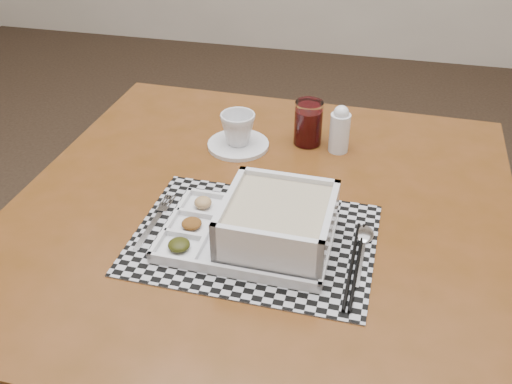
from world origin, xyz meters
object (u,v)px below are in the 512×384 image
dining_table (261,236)px  serving_tray (271,227)px  cup (238,129)px  creamer_bottle (340,129)px  juice_glass (308,125)px

dining_table → serving_tray: (0.04, -0.12, 0.12)m
cup → creamer_bottle: creamer_bottle is taller
serving_tray → cup: size_ratio=3.85×
serving_tray → creamer_bottle: bearing=77.3°
dining_table → juice_glass: (0.05, 0.29, 0.13)m
serving_tray → juice_glass: bearing=88.8°
creamer_bottle → juice_glass: bearing=166.9°
juice_glass → cup: bearing=-161.0°
dining_table → creamer_bottle: size_ratio=8.97×
dining_table → cup: 0.29m
serving_tray → creamer_bottle: creamer_bottle is taller
dining_table → creamer_bottle: 0.33m
cup → creamer_bottle: 0.24m
cup → juice_glass: size_ratio=0.77×
dining_table → cup: bearing=115.6°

